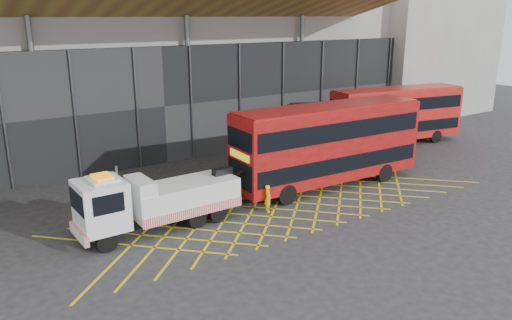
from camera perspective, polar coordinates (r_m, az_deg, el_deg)
ground_plane at (r=25.35m, az=-3.80°, el=-7.07°), size 120.00×120.00×0.00m
road_markings at (r=27.39m, az=3.50°, el=-5.22°), size 24.76×7.16×0.01m
construction_building at (r=40.93m, az=-14.98°, el=14.28°), size 55.00×23.97×18.00m
east_building at (r=56.61m, az=17.20°, el=15.56°), size 15.00×12.00×20.00m
recovery_truck at (r=24.36m, az=-11.51°, el=-4.55°), size 9.37×2.42×3.27m
bus_towed at (r=29.98m, az=8.25°, el=2.06°), size 12.28×3.27×4.96m
bus_second at (r=41.43m, az=15.77°, el=5.19°), size 11.31×4.41×4.49m
worker at (r=26.35m, az=1.37°, el=-4.39°), size 0.51×0.62×1.47m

